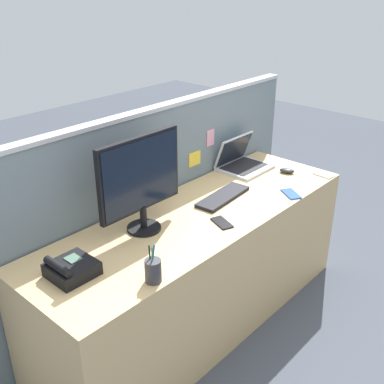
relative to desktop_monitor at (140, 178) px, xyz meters
name	(u,v)px	position (x,y,z in m)	size (l,w,h in m)	color
ground_plane	(198,318)	(0.33, -0.11, -1.04)	(10.00, 10.00, 0.00)	#424751
desk	(198,269)	(0.33, -0.11, -0.67)	(2.12, 0.67, 0.75)	tan
cubicle_divider	(153,209)	(0.33, 0.27, -0.39)	(2.55, 0.07, 1.29)	slate
desktop_monitor	(140,178)	(0.00, 0.00, 0.00)	(0.52, 0.18, 0.51)	black
laptop	(241,161)	(1.03, 0.12, -0.24)	(0.33, 0.28, 0.22)	silver
desk_phone	(71,269)	(-0.50, -0.08, -0.26)	(0.20, 0.19, 0.10)	black
keyboard_main	(223,197)	(0.57, -0.09, -0.28)	(0.40, 0.13, 0.02)	black
computer_mouse_right_hand	(287,171)	(1.17, -0.16, -0.28)	(0.06, 0.10, 0.03)	#232328
pen_cup	(153,271)	(-0.29, -0.38, -0.24)	(0.07, 0.07, 0.18)	#333338
cell_phone_blue_case	(291,194)	(0.90, -0.36, -0.29)	(0.07, 0.14, 0.01)	blue
cell_phone_black_slab	(222,223)	(0.33, -0.28, -0.29)	(0.07, 0.14, 0.01)	black
cell_phone_white_slab	(324,175)	(1.30, -0.37, -0.29)	(0.07, 0.13, 0.01)	silver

